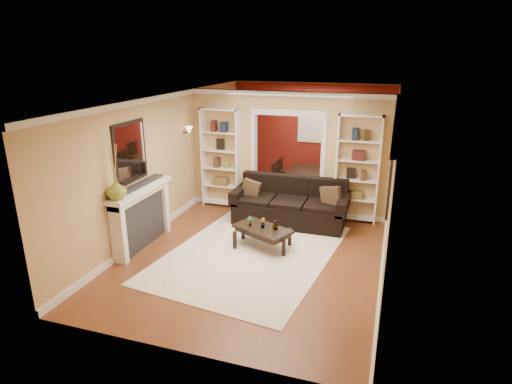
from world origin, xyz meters
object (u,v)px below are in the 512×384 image
(bookshelf_right, at_px, (357,169))
(dining_table, at_px, (305,181))
(coffee_table, at_px, (263,238))
(fireplace, at_px, (143,217))
(sofa, at_px, (290,202))
(bookshelf_left, at_px, (221,158))

(bookshelf_right, bearing_deg, dining_table, 129.93)
(coffee_table, relative_size, bookshelf_right, 0.46)
(bookshelf_right, distance_m, fireplace, 4.47)
(sofa, distance_m, bookshelf_right, 1.57)
(coffee_table, bearing_deg, bookshelf_left, 154.91)
(sofa, bearing_deg, dining_table, 93.60)
(bookshelf_right, bearing_deg, bookshelf_left, 180.00)
(fireplace, bearing_deg, dining_table, 62.69)
(sofa, height_order, coffee_table, sofa)
(sofa, xyz_separation_m, coffee_table, (-0.19, -1.33, -0.27))
(dining_table, bearing_deg, bookshelf_right, -140.07)
(fireplace, height_order, dining_table, fireplace)
(coffee_table, height_order, fireplace, fireplace)
(bookshelf_left, relative_size, dining_table, 1.50)
(coffee_table, xyz_separation_m, bookshelf_left, (-1.61, 1.91, 0.95))
(bookshelf_left, bearing_deg, sofa, -17.84)
(bookshelf_left, height_order, dining_table, bookshelf_left)
(coffee_table, xyz_separation_m, bookshelf_right, (1.49, 1.91, 0.95))
(dining_table, bearing_deg, coffee_table, 179.22)
(sofa, relative_size, dining_table, 1.58)
(bookshelf_left, relative_size, fireplace, 1.35)
(sofa, height_order, bookshelf_left, bookshelf_left)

